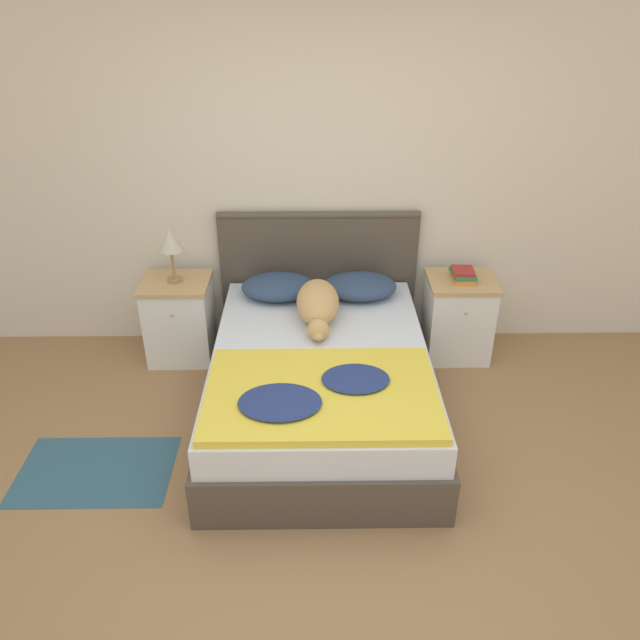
{
  "coord_description": "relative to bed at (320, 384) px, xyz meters",
  "views": [
    {
      "loc": [
        -0.07,
        -2.22,
        2.59
      ],
      "look_at": [
        -0.03,
        1.26,
        0.61
      ],
      "focal_mm": 35.0,
      "sensor_mm": 36.0,
      "label": 1
    }
  ],
  "objects": [
    {
      "name": "ground_plane",
      "position": [
        0.03,
        -1.07,
        -0.25
      ],
      "size": [
        16.0,
        16.0,
        0.0
      ],
      "primitive_type": "plane",
      "color": "#997047"
    },
    {
      "name": "wall_back",
      "position": [
        0.03,
        1.06,
        1.02
      ],
      "size": [
        9.0,
        0.06,
        2.55
      ],
      "color": "beige",
      "rests_on": "ground_plane"
    },
    {
      "name": "bed",
      "position": [
        0.0,
        0.0,
        0.0
      ],
      "size": [
        1.39,
        1.94,
        0.51
      ],
      "color": "#4C4238",
      "rests_on": "ground_plane"
    },
    {
      "name": "headboard",
      "position": [
        0.0,
        0.99,
        0.3
      ],
      "size": [
        1.47,
        0.06,
        1.06
      ],
      "color": "#4C4238",
      "rests_on": "ground_plane"
    },
    {
      "name": "nightstand_left",
      "position": [
        -1.03,
        0.74,
        0.06
      ],
      "size": [
        0.49,
        0.44,
        0.63
      ],
      "color": "white",
      "rests_on": "ground_plane"
    },
    {
      "name": "nightstand_right",
      "position": [
        1.03,
        0.74,
        0.06
      ],
      "size": [
        0.49,
        0.44,
        0.63
      ],
      "color": "white",
      "rests_on": "ground_plane"
    },
    {
      "name": "pillow_left",
      "position": [
        -0.29,
        0.72,
        0.34
      ],
      "size": [
        0.53,
        0.39,
        0.15
      ],
      "color": "navy",
      "rests_on": "bed"
    },
    {
      "name": "pillow_right",
      "position": [
        0.29,
        0.72,
        0.34
      ],
      "size": [
        0.53,
        0.39,
        0.15
      ],
      "color": "navy",
      "rests_on": "bed"
    },
    {
      "name": "quilt",
      "position": [
        -0.01,
        -0.5,
        0.29
      ],
      "size": [
        1.28,
        0.85,
        0.08
      ],
      "color": "yellow",
      "rests_on": "bed"
    },
    {
      "name": "dog",
      "position": [
        -0.01,
        0.39,
        0.37
      ],
      "size": [
        0.29,
        0.72,
        0.24
      ],
      "color": "tan",
      "rests_on": "bed"
    },
    {
      "name": "book_stack",
      "position": [
        1.03,
        0.75,
        0.41
      ],
      "size": [
        0.17,
        0.23,
        0.07
      ],
      "color": "orange",
      "rests_on": "nightstand_right"
    },
    {
      "name": "table_lamp",
      "position": [
        -1.03,
        0.75,
        0.68
      ],
      "size": [
        0.17,
        0.17,
        0.4
      ],
      "color": "#9E7A4C",
      "rests_on": "nightstand_left"
    },
    {
      "name": "rug",
      "position": [
        -1.33,
        -0.51,
        -0.25
      ],
      "size": [
        0.9,
        0.59,
        0.0
      ],
      "color": "#335B70",
      "rests_on": "ground_plane"
    }
  ]
}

